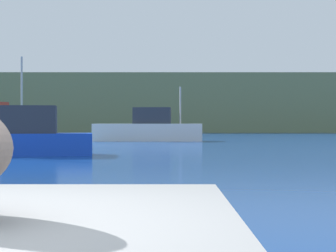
% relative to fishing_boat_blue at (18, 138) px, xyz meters
% --- Properties ---
extents(hillside_backdrop, '(140.00, 16.47, 7.83)m').
position_rel_fishing_boat_blue_xyz_m(hillside_backdrop, '(5.16, 59.06, 3.19)').
color(hillside_backdrop, '#6B7A51').
rests_on(hillside_backdrop, ground).
extents(fishing_boat_blue, '(6.79, 2.95, 4.57)m').
position_rel_fishing_boat_blue_xyz_m(fishing_boat_blue, '(0.00, 0.00, 0.00)').
color(fishing_boat_blue, blue).
rests_on(fishing_boat_blue, ground).
extents(fishing_boat_white, '(7.98, 2.42, 3.96)m').
position_rel_fishing_boat_blue_xyz_m(fishing_boat_white, '(4.87, 18.36, 0.16)').
color(fishing_boat_white, white).
rests_on(fishing_boat_white, ground).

